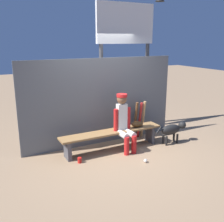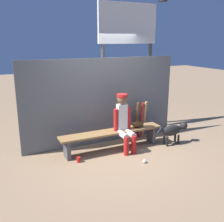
% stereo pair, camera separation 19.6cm
% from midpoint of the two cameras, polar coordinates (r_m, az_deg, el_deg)
% --- Properties ---
extents(ground_plane, '(30.00, 30.00, 0.00)m').
position_cam_midpoint_polar(ground_plane, '(5.94, -0.95, -8.29)').
color(ground_plane, '#937556').
extents(chainlink_fence, '(3.71, 0.03, 1.97)m').
position_cam_midpoint_polar(chainlink_fence, '(6.07, -3.16, 2.01)').
color(chainlink_fence, '#595E63').
rests_on(chainlink_fence, ground_plane).
extents(dugout_bench, '(2.33, 0.36, 0.44)m').
position_cam_midpoint_polar(dugout_bench, '(5.82, -0.97, -5.21)').
color(dugout_bench, olive).
rests_on(dugout_bench, ground_plane).
extents(player_seated, '(0.41, 0.55, 1.24)m').
position_cam_midpoint_polar(player_seated, '(5.73, 1.62, -2.13)').
color(player_seated, silver).
rests_on(player_seated, ground_plane).
extents(baseball_glove, '(0.28, 0.20, 0.12)m').
position_cam_midpoint_polar(baseball_glove, '(6.07, 4.54, -2.81)').
color(baseball_glove, '#593819').
rests_on(baseball_glove, dugout_bench).
extents(bat_wood_dark, '(0.07, 0.19, 0.92)m').
position_cam_midpoint_polar(bat_wood_dark, '(6.46, 4.17, -2.01)').
color(bat_wood_dark, brown).
rests_on(bat_wood_dark, ground_plane).
extents(bat_aluminum_red, '(0.09, 0.19, 0.91)m').
position_cam_midpoint_polar(bat_aluminum_red, '(6.52, 5.10, -1.97)').
color(bat_aluminum_red, '#B22323').
rests_on(bat_aluminum_red, ground_plane).
extents(bat_wood_tan, '(0.07, 0.19, 0.93)m').
position_cam_midpoint_polar(bat_wood_tan, '(6.56, 5.83, -1.77)').
color(bat_wood_tan, tan).
rests_on(bat_wood_tan, ground_plane).
extents(baseball, '(0.07, 0.07, 0.07)m').
position_cam_midpoint_polar(baseball, '(5.38, 6.14, -10.57)').
color(baseball, white).
rests_on(baseball, ground_plane).
extents(cup_on_ground, '(0.08, 0.08, 0.11)m').
position_cam_midpoint_polar(cup_on_ground, '(5.38, -8.02, -10.41)').
color(cup_on_ground, red).
rests_on(cup_on_ground, ground_plane).
extents(cup_on_bench, '(0.08, 0.08, 0.11)m').
position_cam_midpoint_polar(cup_on_bench, '(5.97, 1.41, -3.13)').
color(cup_on_bench, silver).
rests_on(cup_on_bench, dugout_bench).
extents(scoreboard, '(1.90, 0.27, 3.49)m').
position_cam_midpoint_polar(scoreboard, '(7.06, 2.50, 15.37)').
color(scoreboard, '#3F3F42').
rests_on(scoreboard, ground_plane).
extents(dog, '(0.84, 0.20, 0.49)m').
position_cam_midpoint_polar(dog, '(6.33, 12.03, -3.88)').
color(dog, black).
rests_on(dog, ground_plane).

